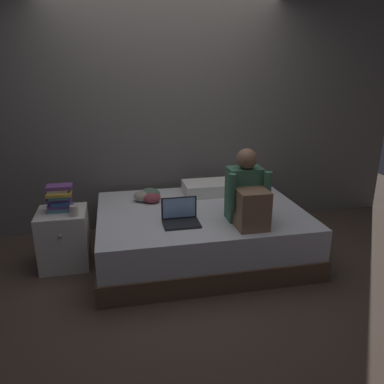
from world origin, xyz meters
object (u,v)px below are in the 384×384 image
at_px(nightstand, 64,238).
at_px(mug, 74,210).
at_px(clothes_pile, 148,196).
at_px(pillow, 210,188).
at_px(laptop, 180,217).
at_px(person_sitting, 247,196).
at_px(bed, 200,232).
at_px(book_stack, 60,198).

bearing_deg(nightstand, mug, -42.69).
xyz_separation_m(nightstand, clothes_pile, (0.83, 0.28, 0.27)).
bearing_deg(pillow, laptop, -121.49).
xyz_separation_m(nightstand, person_sitting, (1.63, -0.46, 0.47)).
height_order(person_sitting, clothes_pile, person_sitting).
bearing_deg(laptop, nightstand, 161.02).
relative_size(nightstand, clothes_pile, 1.96).
relative_size(person_sitting, pillow, 1.17).
distance_m(bed, mug, 1.22).
height_order(book_stack, clothes_pile, book_stack).
bearing_deg(bed, clothes_pile, 143.85).
relative_size(laptop, book_stack, 1.32).
relative_size(person_sitting, mug, 7.28).
xyz_separation_m(laptop, clothes_pile, (-0.22, 0.64, 0.00)).
bearing_deg(book_stack, bed, -3.67).
height_order(bed, pillow, pillow).
bearing_deg(person_sitting, laptop, 169.82).
distance_m(bed, clothes_pile, 0.66).
height_order(nightstand, book_stack, book_stack).
relative_size(nightstand, book_stack, 2.23).
distance_m(nightstand, person_sitting, 1.75).
bearing_deg(mug, laptop, -14.70).
distance_m(pillow, book_stack, 1.55).
distance_m(mug, clothes_pile, 0.80).
bearing_deg(person_sitting, bed, 129.27).
relative_size(pillow, clothes_pile, 2.03).
height_order(person_sitting, mug, person_sitting).
bearing_deg(clothes_pile, book_stack, -162.32).
bearing_deg(bed, mug, -177.34).
xyz_separation_m(nightstand, mug, (0.13, -0.12, 0.32)).
xyz_separation_m(person_sitting, book_stack, (-1.63, 0.48, -0.07)).
distance_m(nightstand, book_stack, 0.39).
height_order(mug, clothes_pile, mug).
xyz_separation_m(pillow, book_stack, (-1.51, -0.37, 0.11)).
relative_size(mug, clothes_pile, 0.33).
bearing_deg(mug, nightstand, 137.31).
distance_m(nightstand, laptop, 1.14).
bearing_deg(laptop, clothes_pile, 109.27).
relative_size(pillow, mug, 6.22).
distance_m(person_sitting, clothes_pile, 1.11).
distance_m(laptop, mug, 0.95).
bearing_deg(person_sitting, book_stack, 163.46).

